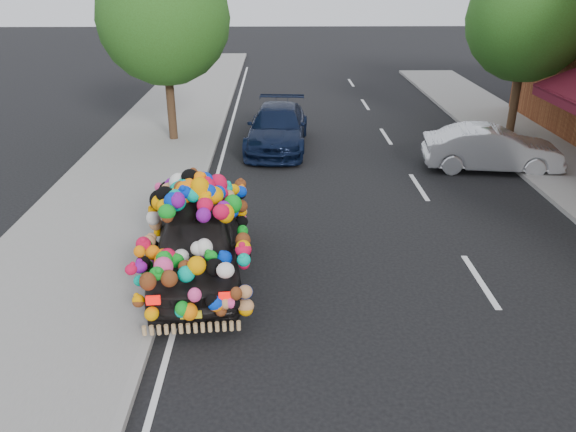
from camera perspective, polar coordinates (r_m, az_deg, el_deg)
name	(u,v)px	position (r m, az deg, el deg)	size (l,w,h in m)	color
ground	(292,283)	(10.75, 0.43, -6.82)	(100.00, 100.00, 0.00)	black
sidewalk	(64,283)	(11.45, -21.76, -6.30)	(4.00, 60.00, 0.12)	gray
kerb	(168,281)	(10.91, -12.08, -6.50)	(0.15, 60.00, 0.13)	gray
lane_markings	(480,281)	(11.42, 18.91, -6.23)	(6.00, 50.00, 0.01)	silver
tree_near_sidewalk	(164,18)	(19.11, -12.52, 19.03)	(4.20, 4.20, 6.13)	#332114
tree_far_b	(528,20)	(20.99, 23.19, 17.80)	(4.00, 4.00, 5.90)	#332114
plush_art_car	(196,227)	(10.65, -9.33, -1.11)	(2.32, 4.44, 2.05)	black
navy_sedan	(277,128)	(18.63, -1.08, 8.97)	(1.88, 4.63, 1.35)	black
silver_hatchback	(492,149)	(17.52, 19.99, 6.44)	(1.36, 3.90, 1.29)	silver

